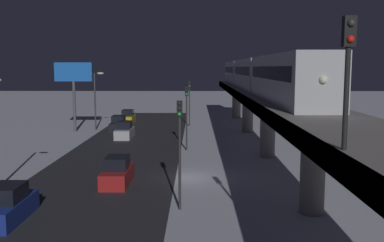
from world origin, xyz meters
TOP-DOWN VIEW (x-y plane):
  - ground_plane at (0.00, 0.00)m, footprint 240.00×240.00m
  - avenue_asphalt at (6.28, 0.00)m, footprint 11.00×93.56m
  - elevated_railway at (-7.29, -0.00)m, footprint 5.00×93.56m
  - subway_train at (-7.38, -18.44)m, footprint 2.94×55.47m
  - rail_signal at (-5.27, 18.85)m, footprint 0.36×0.41m
  - sedan_black at (9.48, -24.69)m, footprint 1.91×4.38m
  - sedan_blue at (9.48, 9.19)m, footprint 1.80×4.56m
  - sedan_silver at (7.68, -18.58)m, footprint 1.80×4.35m
  - sedan_red at (4.88, 1.66)m, footprint 1.80×4.45m
  - sedan_yellow at (9.48, -32.52)m, footprint 1.80×4.31m
  - traffic_light_near at (0.18, 7.30)m, footprint 0.32×0.44m
  - traffic_light_mid at (0.18, -10.91)m, footprint 0.32×0.44m
  - traffic_light_far at (0.18, -29.11)m, footprint 0.32×0.44m
  - commercial_billboard at (14.92, -23.55)m, footprint 4.80×0.36m
  - street_lamp_far at (12.35, -25.00)m, footprint 1.35×0.44m

SIDE VIEW (x-z plane):
  - ground_plane at x=0.00m, z-range 0.00..0.00m
  - avenue_asphalt at x=6.28m, z-range 0.00..0.01m
  - sedan_black at x=9.48m, z-range -0.20..1.77m
  - sedan_yellow at x=9.48m, z-range -0.19..1.78m
  - sedan_blue at x=9.48m, z-range -0.19..1.78m
  - sedan_silver at x=7.68m, z-range -0.19..1.78m
  - sedan_red at x=4.88m, z-range -0.19..1.78m
  - traffic_light_near at x=0.18m, z-range 1.00..7.40m
  - traffic_light_mid at x=0.18m, z-range 1.00..7.40m
  - traffic_light_far at x=0.18m, z-range 1.00..7.40m
  - street_lamp_far at x=12.35m, z-range 0.99..8.64m
  - elevated_railway at x=-7.29m, z-range 2.12..7.91m
  - commercial_billboard at x=14.92m, z-range 2.38..11.28m
  - subway_train at x=-7.38m, z-range 5.87..9.27m
  - rail_signal at x=-5.27m, z-range 6.52..10.52m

